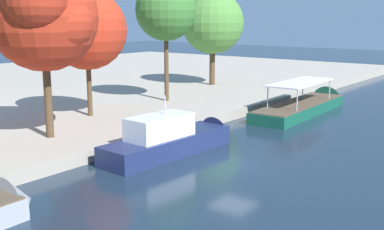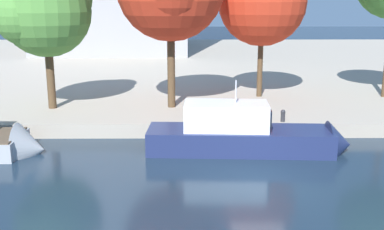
# 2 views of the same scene
# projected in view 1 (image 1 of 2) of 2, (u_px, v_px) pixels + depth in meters

# --- Properties ---
(ground_plane) EXTENTS (220.00, 220.00, 0.00)m
(ground_plane) POSITION_uv_depth(u_px,v_px,m) (234.00, 166.00, 28.80)
(ground_plane) COLOR #192838
(motor_yacht_1) EXTENTS (10.89, 3.12, 4.67)m
(motor_yacht_1) POSITION_uv_depth(u_px,v_px,m) (173.00, 140.00, 31.41)
(motor_yacht_1) COLOR navy
(motor_yacht_1) RESTS_ON ground_plane
(tour_boat_2) EXTENTS (15.06, 3.87, 4.24)m
(tour_boat_2) POSITION_uv_depth(u_px,v_px,m) (304.00, 108.00, 45.04)
(tour_boat_2) COLOR #14513D
(tour_boat_2) RESTS_ON ground_plane
(mooring_bollard_0) EXTENTS (0.28, 0.28, 0.74)m
(mooring_bollard_0) POSITION_uv_depth(u_px,v_px,m) (162.00, 122.00, 35.06)
(mooring_bollard_0) COLOR #2D2D33
(mooring_bollard_0) RESTS_ON dock_promenade
(tree_1) EXTENTS (6.30, 6.30, 10.03)m
(tree_1) POSITION_uv_depth(u_px,v_px,m) (84.00, 29.00, 37.79)
(tree_1) COLOR #4C3823
(tree_1) RESTS_ON dock_promenade
(tree_2) EXTENTS (7.09, 7.14, 11.38)m
(tree_2) POSITION_uv_depth(u_px,v_px,m) (45.00, 15.00, 30.28)
(tree_2) COLOR #4C3823
(tree_2) RESTS_ON dock_promenade
(tree_3) EXTENTS (5.67, 5.67, 11.31)m
(tree_3) POSITION_uv_depth(u_px,v_px,m) (166.00, 11.00, 44.90)
(tree_3) COLOR #4C3823
(tree_3) RESTS_ON dock_promenade
(tree_4) EXTENTS (7.32, 7.22, 10.84)m
(tree_4) POSITION_uv_depth(u_px,v_px,m) (213.00, 22.00, 56.06)
(tree_4) COLOR #4C3823
(tree_4) RESTS_ON dock_promenade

